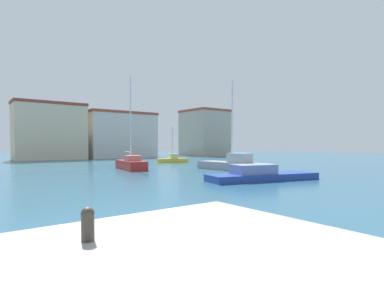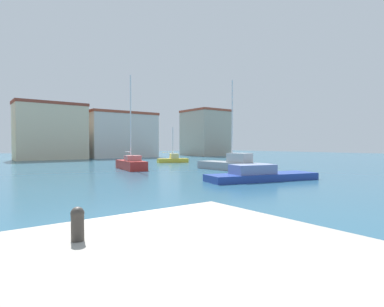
{
  "view_description": "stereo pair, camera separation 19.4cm",
  "coord_description": "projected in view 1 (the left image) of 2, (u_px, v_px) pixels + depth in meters",
  "views": [
    {
      "loc": [
        -3.34,
        -7.02,
        2.61
      ],
      "look_at": [
        16.41,
        19.09,
        1.66
      ],
      "focal_mm": 28.99,
      "sensor_mm": 36.0,
      "label": 1
    },
    {
      "loc": [
        -3.19,
        -7.13,
        2.61
      ],
      "look_at": [
        16.41,
        19.09,
        1.66
      ],
      "focal_mm": 28.99,
      "sensor_mm": 36.0,
      "label": 2
    }
  ],
  "objects": [
    {
      "name": "water",
      "position": [
        176.0,
        169.0,
        32.67
      ],
      "size": [
        160.0,
        160.0,
        0.0
      ],
      "primitive_type": "plane",
      "color": "#285670",
      "rests_on": "ground"
    },
    {
      "name": "harbor_office",
      "position": [
        50.0,
        131.0,
        53.16
      ],
      "size": [
        11.57,
        5.44,
        9.8
      ],
      "color": "beige",
      "rests_on": "ground"
    },
    {
      "name": "sailboat_red_center_channel",
      "position": [
        131.0,
        164.0,
        32.32
      ],
      "size": [
        2.67,
        5.88,
        9.82
      ],
      "color": "#B22823",
      "rests_on": "water"
    },
    {
      "name": "sailboat_yellow_distant_east",
      "position": [
        173.0,
        159.0,
        44.67
      ],
      "size": [
        4.59,
        2.54,
        5.09
      ],
      "color": "gold",
      "rests_on": "water"
    },
    {
      "name": "sailboat_grey_near_pier",
      "position": [
        233.0,
        164.0,
        31.43
      ],
      "size": [
        2.65,
        8.26,
        9.13
      ],
      "color": "gray",
      "rests_on": "water"
    },
    {
      "name": "warehouse_block",
      "position": [
        204.0,
        133.0,
        73.07
      ],
      "size": [
        8.52,
        9.7,
        10.69
      ],
      "color": "#B2A893",
      "rests_on": "ground"
    },
    {
      "name": "motorboat_blue_inner_mooring",
      "position": [
        260.0,
        175.0,
        22.47
      ],
      "size": [
        8.75,
        4.32,
        1.18
      ],
      "color": "#233D93",
      "rests_on": "water"
    },
    {
      "name": "mooring_bollard",
      "position": [
        88.0,
        222.0,
        4.89
      ],
      "size": [
        0.21,
        0.21,
        0.54
      ],
      "color": "#38332D",
      "rests_on": "pier_quay"
    },
    {
      "name": "yacht_club",
      "position": [
        119.0,
        135.0,
        62.58
      ],
      "size": [
        13.62,
        8.45,
        9.06
      ],
      "color": "beige",
      "rests_on": "ground"
    }
  ]
}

